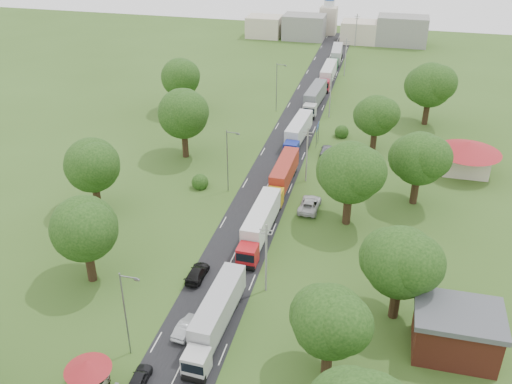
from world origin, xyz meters
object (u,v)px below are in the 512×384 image
(info_sign, at_px, (318,130))
(car_lane_mid, at_px, (187,327))
(guard_booth, at_px, (88,371))
(car_lane_front, at_px, (139,379))
(truck_0, at_px, (216,316))

(info_sign, distance_m, car_lane_mid, 51.25)
(guard_booth, height_order, info_sign, info_sign)
(car_lane_front, height_order, car_lane_mid, car_lane_mid)
(info_sign, height_order, truck_0, info_sign)
(guard_booth, relative_size, truck_0, 0.31)
(info_sign, distance_m, truck_0, 50.02)
(info_sign, bearing_deg, guard_booth, -101.68)
(car_lane_front, bearing_deg, car_lane_mid, -107.46)
(guard_booth, xyz_separation_m, truck_0, (9.14, 10.10, -0.05))
(info_sign, relative_size, car_lane_front, 1.05)
(guard_booth, height_order, car_lane_mid, guard_booth)
(truck_0, bearing_deg, car_lane_mid, -162.77)
(truck_0, bearing_deg, info_sign, 86.27)
(guard_booth, distance_m, car_lane_mid, 11.17)
(car_lane_front, xyz_separation_m, car_lane_mid, (1.96, 7.68, 0.05))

